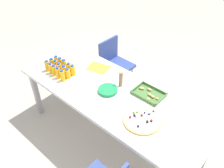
{
  "coord_description": "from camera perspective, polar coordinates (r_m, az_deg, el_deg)",
  "views": [
    {
      "loc": [
        1.3,
        -1.46,
        2.45
      ],
      "look_at": [
        -0.08,
        0.08,
        0.78
      ],
      "focal_mm": 37.68,
      "sensor_mm": 36.0,
      "label": 1
    }
  ],
  "objects": [
    {
      "name": "plate_stack",
      "position": [
        2.58,
        -1.02,
        -1.49
      ],
      "size": [
        0.22,
        0.22,
        0.03
      ],
      "color": "#1E8C4C",
      "rests_on": "party_table"
    },
    {
      "name": "juice_bottle_1",
      "position": [
        2.91,
        -14.59,
        3.67
      ],
      "size": [
        0.06,
        0.06,
        0.14
      ],
      "color": "#F9AD14",
      "rests_on": "party_table"
    },
    {
      "name": "ground_plane",
      "position": [
        3.13,
        0.03,
        -12.51
      ],
      "size": [
        12.0,
        12.0,
        0.0
      ],
      "primitive_type": "plane",
      "color": "#B2A899"
    },
    {
      "name": "snack_tray",
      "position": [
        2.57,
        8.88,
        -2.34
      ],
      "size": [
        0.33,
        0.24,
        0.04
      ],
      "color": "#477238",
      "rests_on": "party_table"
    },
    {
      "name": "juice_bottle_2",
      "position": [
        2.87,
        -13.81,
        3.21
      ],
      "size": [
        0.05,
        0.05,
        0.14
      ],
      "color": "#FAAE14",
      "rests_on": "party_table"
    },
    {
      "name": "juice_bottle_12",
      "position": [
        2.94,
        -11.49,
        4.54
      ],
      "size": [
        0.06,
        0.06,
        0.15
      ],
      "color": "#F9AF14",
      "rests_on": "party_table"
    },
    {
      "name": "juice_bottle_7",
      "position": [
        2.89,
        -12.65,
        3.75
      ],
      "size": [
        0.06,
        0.06,
        0.14
      ],
      "color": "#FAAE14",
      "rests_on": "party_table"
    },
    {
      "name": "juice_bottle_14",
      "position": [
        2.83,
        -9.51,
        3.32
      ],
      "size": [
        0.06,
        0.06,
        0.14
      ],
      "color": "#FAAE14",
      "rests_on": "party_table"
    },
    {
      "name": "juice_bottle_11",
      "position": [
        2.98,
        -12.42,
        4.98
      ],
      "size": [
        0.06,
        0.06,
        0.15
      ],
      "color": "#F9AC14",
      "rests_on": "party_table"
    },
    {
      "name": "juice_bottle_10",
      "position": [
        3.03,
        -13.33,
        5.43
      ],
      "size": [
        0.06,
        0.06,
        0.14
      ],
      "color": "#F9AC14",
      "rests_on": "party_table"
    },
    {
      "name": "juice_bottle_5",
      "position": [
        3.0,
        -14.35,
        4.81
      ],
      "size": [
        0.06,
        0.06,
        0.14
      ],
      "color": "#F9AC14",
      "rests_on": "party_table"
    },
    {
      "name": "juice_bottle_8",
      "position": [
        2.85,
        -11.54,
        3.21
      ],
      "size": [
        0.06,
        0.06,
        0.14
      ],
      "color": "#F9AC14",
      "rests_on": "party_table"
    },
    {
      "name": "juice_bottle_0",
      "position": [
        2.97,
        -15.45,
        4.26
      ],
      "size": [
        0.06,
        0.06,
        0.14
      ],
      "color": "#FAAC14",
      "rests_on": "party_table"
    },
    {
      "name": "paper_folder",
      "position": [
        2.95,
        -3.31,
        3.95
      ],
      "size": [
        0.3,
        0.26,
        0.01
      ],
      "primitive_type": "cube",
      "rotation": [
        0.0,
        0.0,
        0.27
      ],
      "color": "yellow",
      "rests_on": "party_table"
    },
    {
      "name": "juice_bottle_3",
      "position": [
        2.81,
        -12.96,
        2.62
      ],
      "size": [
        0.06,
        0.06,
        0.15
      ],
      "color": "#FAAB14",
      "rests_on": "party_table"
    },
    {
      "name": "chair_far_left",
      "position": [
        3.53,
        0.52,
        5.44
      ],
      "size": [
        0.41,
        0.41,
        0.83
      ],
      "rotation": [
        0.0,
        0.0,
        -1.59
      ],
      "color": "#33478C",
      "rests_on": "ground_plane"
    },
    {
      "name": "juice_bottle_13",
      "position": [
        2.89,
        -10.42,
        3.87
      ],
      "size": [
        0.05,
        0.05,
        0.13
      ],
      "color": "#F9AE14",
      "rests_on": "party_table"
    },
    {
      "name": "juice_bottle_4",
      "position": [
        2.76,
        -11.92,
        2.0
      ],
      "size": [
        0.05,
        0.05,
        0.15
      ],
      "color": "#F9AC14",
      "rests_on": "party_table"
    },
    {
      "name": "cardboard_tube",
      "position": [
        2.61,
        2.11,
        1.2
      ],
      "size": [
        0.04,
        0.04,
        0.19
      ],
      "primitive_type": "cylinder",
      "color": "#9E7A56",
      "rests_on": "party_table"
    },
    {
      "name": "juice_bottle_9",
      "position": [
        2.8,
        -10.72,
        2.51
      ],
      "size": [
        0.06,
        0.06,
        0.13
      ],
      "color": "#F9AD14",
      "rests_on": "party_table"
    },
    {
      "name": "napkin_stack",
      "position": [
        3.13,
        -11.07,
        5.62
      ],
      "size": [
        0.15,
        0.15,
        0.02
      ],
      "primitive_type": "cube",
      "color": "white",
      "rests_on": "party_table"
    },
    {
      "name": "fruit_pizza",
      "position": [
        2.29,
        7.37,
        -8.53
      ],
      "size": [
        0.38,
        0.38,
        0.05
      ],
      "color": "tan",
      "rests_on": "party_table"
    },
    {
      "name": "party_table",
      "position": [
        2.63,
        0.04,
        -2.99
      ],
      "size": [
        2.27,
        0.87,
        0.76
      ],
      "color": "silver",
      "rests_on": "ground_plane"
    },
    {
      "name": "juice_bottle_6",
      "position": [
        2.96,
        -13.49,
        4.45
      ],
      "size": [
        0.06,
        0.06,
        0.14
      ],
      "color": "#F9AE14",
      "rests_on": "party_table"
    }
  ]
}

